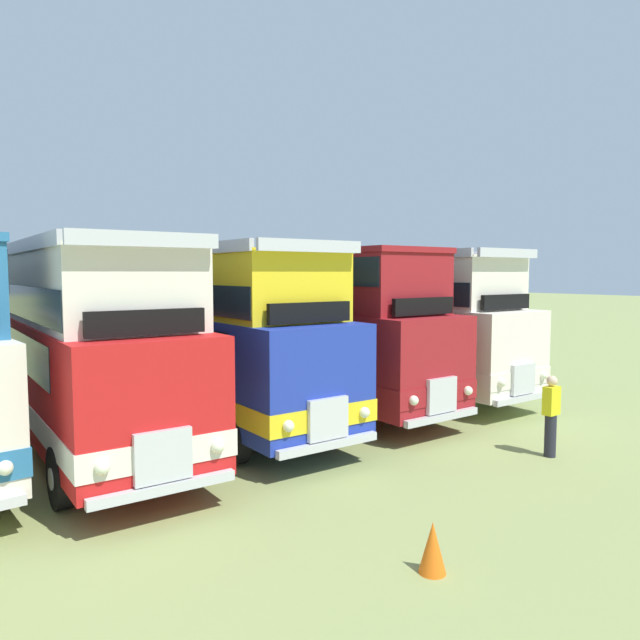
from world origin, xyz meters
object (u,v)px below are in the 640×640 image
object	(u,v)px
bus_sixth_in_row	(212,331)
cone_near_end	(433,547)
bus_eighth_in_row	(385,318)
bus_seventh_in_row	(309,320)
bus_fifth_in_row	(77,340)
marshal_person	(551,415)

from	to	relation	value
bus_sixth_in_row	cone_near_end	size ratio (longest dim) A/B	14.91
bus_sixth_in_row	bus_eighth_in_row	size ratio (longest dim) A/B	0.95
bus_eighth_in_row	cone_near_end	size ratio (longest dim) A/B	15.75
bus_seventh_in_row	bus_eighth_in_row	bearing A→B (deg)	2.85
bus_eighth_in_row	bus_sixth_in_row	bearing A→B (deg)	-176.43
bus_seventh_in_row	bus_fifth_in_row	bearing A→B (deg)	-178.61
bus_fifth_in_row	bus_sixth_in_row	bearing A→B (deg)	-1.52
bus_fifth_in_row	bus_eighth_in_row	bearing A→B (deg)	1.88
bus_sixth_in_row	cone_near_end	distance (m)	9.15
bus_eighth_in_row	cone_near_end	world-z (taller)	bus_eighth_in_row
bus_seventh_in_row	marshal_person	world-z (taller)	bus_seventh_in_row
bus_eighth_in_row	marshal_person	world-z (taller)	bus_eighth_in_row
bus_eighth_in_row	marshal_person	size ratio (longest dim) A/B	6.20
bus_seventh_in_row	bus_eighth_in_row	world-z (taller)	bus_eighth_in_row
bus_sixth_in_row	bus_seventh_in_row	world-z (taller)	bus_sixth_in_row
bus_fifth_in_row	marshal_person	world-z (taller)	bus_fifth_in_row
bus_seventh_in_row	cone_near_end	bearing A→B (deg)	-117.71
cone_near_end	marshal_person	xyz separation A→B (m)	(5.65, 1.72, 0.55)
bus_fifth_in_row	cone_near_end	world-z (taller)	bus_fifth_in_row
bus_fifth_in_row	bus_sixth_in_row	distance (m)	3.33
bus_seventh_in_row	cone_near_end	xyz separation A→B (m)	(-4.76, -9.06, -2.13)
bus_seventh_in_row	marshal_person	bearing A→B (deg)	-83.10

